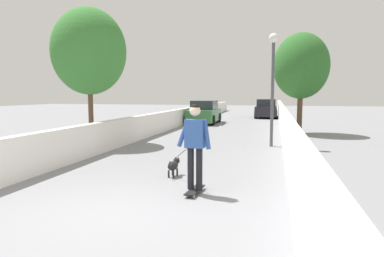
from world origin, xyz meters
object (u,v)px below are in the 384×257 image
(person_skateboarder, at_px, (195,140))
(tree_right_near, at_px, (301,66))
(tree_left_mid, at_px, (89,52))
(skateboard, at_px, (195,190))
(lamp_post, at_px, (273,69))
(dog, at_px, (174,165))
(car_far, at_px, (266,109))
(car_near, at_px, (204,113))

(person_skateboarder, bearing_deg, tree_right_near, -13.56)
(tree_left_mid, height_order, person_skateboarder, tree_left_mid)
(tree_left_mid, bearing_deg, skateboard, -135.99)
(tree_right_near, xyz_separation_m, skateboard, (-11.38, 2.74, -3.29))
(lamp_post, bearing_deg, skateboard, 168.03)
(lamp_post, height_order, dog, lamp_post)
(skateboard, bearing_deg, dog, 33.14)
(tree_right_near, xyz_separation_m, lamp_post, (-4.65, 1.32, -0.45))
(tree_left_mid, bearing_deg, dog, -133.56)
(tree_right_near, height_order, car_far, tree_right_near)
(lamp_post, xyz_separation_m, car_near, (9.29, 4.50, -2.19))
(tree_right_near, relative_size, dog, 3.19)
(skateboard, relative_size, car_near, 0.20)
(dog, bearing_deg, person_skateboarder, -146.86)
(tree_right_near, height_order, lamp_post, tree_right_near)
(skateboard, distance_m, car_far, 22.89)
(tree_right_near, relative_size, tree_left_mid, 0.93)
(tree_right_near, height_order, tree_left_mid, tree_left_mid)
(tree_right_near, relative_size, skateboard, 6.13)
(tree_right_near, distance_m, lamp_post, 4.86)
(lamp_post, height_order, skateboard, lamp_post)
(tree_right_near, xyz_separation_m, person_skateboarder, (-11.38, 2.74, -2.26))
(dog, bearing_deg, car_near, 8.66)
(skateboard, height_order, person_skateboarder, person_skateboarder)
(tree_right_near, bearing_deg, lamp_post, 164.19)
(tree_right_near, relative_size, lamp_post, 1.18)
(tree_right_near, xyz_separation_m, dog, (-10.11, 3.57, -3.08))
(person_skateboarder, relative_size, car_near, 0.43)
(lamp_post, height_order, car_near, lamp_post)
(car_far, bearing_deg, tree_left_mid, 159.06)
(person_skateboarder, relative_size, car_far, 0.42)
(tree_right_near, distance_m, person_skateboarder, 11.92)
(dog, bearing_deg, tree_right_near, -19.43)
(person_skateboarder, height_order, car_far, person_skateboarder)
(person_skateboarder, height_order, car_near, person_skateboarder)
(skateboard, height_order, car_near, car_near)
(dog, bearing_deg, skateboard, -146.86)
(lamp_post, distance_m, dog, 6.46)
(dog, xyz_separation_m, car_far, (21.60, -1.65, 0.44))
(tree_left_mid, relative_size, skateboard, 6.60)
(person_skateboarder, bearing_deg, lamp_post, -11.97)
(tree_left_mid, relative_size, person_skateboarder, 3.12)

